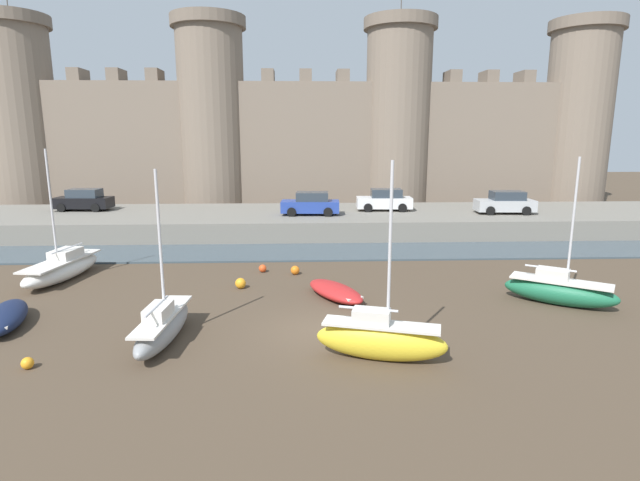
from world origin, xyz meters
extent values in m
plane|color=#4C3D2D|center=(0.00, 0.00, 0.00)|extent=(160.00, 160.00, 0.00)
cube|color=#3D4C56|center=(0.00, 12.40, 0.05)|extent=(80.00, 4.50, 0.10)
cube|color=slate|center=(0.00, 19.65, 0.71)|extent=(63.77, 10.00, 1.42)
cube|color=#7A6B5B|center=(0.00, 30.74, 5.86)|extent=(51.77, 2.80, 11.72)
cylinder|color=#7A6B5B|center=(-25.89, 30.74, 8.18)|extent=(5.96, 5.96, 16.36)
cylinder|color=#706254|center=(-25.89, 30.74, 16.86)|extent=(6.67, 6.67, 1.00)
cylinder|color=#7A6B5B|center=(-8.63, 30.74, 8.18)|extent=(5.96, 5.96, 16.36)
cylinder|color=#706254|center=(-8.63, 30.74, 16.86)|extent=(6.67, 6.67, 1.00)
cylinder|color=#7A6B5B|center=(8.63, 30.74, 8.18)|extent=(5.96, 5.96, 16.36)
cylinder|color=#706254|center=(8.63, 30.74, 16.86)|extent=(6.67, 6.67, 1.00)
cylinder|color=#4C4742|center=(8.63, 30.74, 18.86)|extent=(0.10, 0.10, 3.00)
cylinder|color=#7A6B5B|center=(25.89, 30.74, 8.18)|extent=(5.96, 5.96, 16.36)
cylinder|color=#706254|center=(25.89, 30.74, 16.86)|extent=(6.67, 6.67, 1.00)
cube|color=#746557|center=(-20.41, 30.74, 12.27)|extent=(1.10, 2.52, 1.10)
cube|color=#746557|center=(-17.01, 30.74, 12.27)|extent=(1.10, 2.52, 1.10)
cube|color=#746557|center=(-13.61, 30.74, 12.27)|extent=(1.10, 2.52, 1.10)
cube|color=#746557|center=(-3.40, 30.74, 12.27)|extent=(1.10, 2.52, 1.10)
cube|color=#746557|center=(0.00, 30.74, 12.27)|extent=(1.10, 2.52, 1.10)
cube|color=#746557|center=(3.40, 30.74, 12.27)|extent=(1.10, 2.52, 1.10)
cube|color=#746557|center=(13.61, 30.74, 12.27)|extent=(1.10, 2.52, 1.10)
cube|color=#746557|center=(17.01, 30.74, 12.27)|extent=(1.10, 2.52, 1.10)
cube|color=#746557|center=(20.41, 30.74, 12.27)|extent=(1.10, 2.52, 1.10)
ellipsoid|color=#141E3D|center=(-11.55, 0.93, 0.38)|extent=(2.37, 3.88, 0.76)
ellipsoid|color=navy|center=(-11.55, 0.93, 0.44)|extent=(1.90, 3.16, 0.42)
cube|color=beige|center=(-11.63, 1.19, 0.48)|extent=(1.12, 0.53, 0.06)
ellipsoid|color=gray|center=(-5.35, -0.74, 0.50)|extent=(1.34, 4.72, 0.99)
cube|color=silver|center=(-5.35, -0.74, 0.95)|extent=(1.15, 4.15, 0.08)
cube|color=silver|center=(-5.37, -1.09, 1.21)|extent=(0.76, 1.35, 0.44)
cylinder|color=silver|center=(-5.33, -0.51, 3.43)|extent=(0.10, 0.10, 4.88)
cylinder|color=silver|center=(-5.38, -1.21, 1.44)|extent=(0.22, 2.10, 0.08)
ellipsoid|color=red|center=(0.85, 3.73, 0.31)|extent=(2.97, 3.84, 0.62)
ellipsoid|color=#F23939|center=(0.85, 3.73, 0.37)|extent=(2.39, 3.12, 0.34)
cube|color=beige|center=(0.72, 3.96, 0.41)|extent=(1.12, 0.75, 0.06)
cube|color=beige|center=(1.55, 2.49, 0.39)|extent=(0.80, 0.61, 0.08)
ellipsoid|color=silver|center=(-12.32, 7.14, 0.50)|extent=(2.40, 5.73, 1.00)
cube|color=silver|center=(-12.32, 7.14, 0.96)|extent=(2.07, 5.03, 0.08)
cube|color=silver|center=(-12.25, 7.55, 1.22)|extent=(1.24, 1.69, 0.44)
cylinder|color=silver|center=(-12.36, 6.86, 3.67)|extent=(0.10, 0.10, 5.35)
cylinder|color=silver|center=(-12.23, 7.68, 1.45)|extent=(0.47, 2.48, 0.08)
ellipsoid|color=#1E6B47|center=(10.16, 2.51, 0.52)|extent=(4.32, 3.51, 1.05)
cube|color=silver|center=(10.16, 2.51, 1.01)|extent=(3.78, 3.06, 0.08)
cube|color=silver|center=(9.89, 2.70, 1.27)|extent=(1.47, 1.35, 0.44)
cylinder|color=silver|center=(10.34, 2.38, 3.59)|extent=(0.10, 0.10, 5.08)
cylinder|color=silver|center=(9.80, 2.76, 1.50)|extent=(1.68, 1.20, 0.08)
ellipsoid|color=yellow|center=(1.84, -2.41, 0.59)|extent=(4.23, 2.08, 1.19)
cube|color=silver|center=(1.84, -2.41, 1.15)|extent=(3.72, 1.81, 0.08)
cube|color=silver|center=(1.54, -2.32, 1.41)|extent=(1.29, 0.93, 0.44)
cylinder|color=silver|center=(2.03, -2.47, 3.71)|extent=(0.10, 0.10, 5.04)
cylinder|color=silver|center=(1.44, -2.29, 1.64)|extent=(1.80, 0.60, 0.08)
sphere|color=orange|center=(-0.92, 7.59, 0.23)|extent=(0.45, 0.45, 0.45)
sphere|color=orange|center=(-8.95, -2.62, 0.18)|extent=(0.37, 0.37, 0.37)
sphere|color=#E04C1E|center=(-2.60, 8.11, 0.20)|extent=(0.40, 0.40, 0.40)
sphere|color=orange|center=(-3.43, 5.31, 0.25)|extent=(0.49, 0.49, 0.49)
cube|color=#263F99|center=(0.10, 18.26, 2.02)|extent=(4.19, 1.92, 0.80)
cube|color=#2D3842|center=(0.25, 18.25, 2.72)|extent=(2.33, 1.62, 0.64)
cylinder|color=black|center=(-1.21, 17.48, 1.74)|extent=(0.65, 0.21, 0.64)
cylinder|color=black|center=(-1.12, 19.18, 1.74)|extent=(0.65, 0.21, 0.64)
cylinder|color=black|center=(1.32, 17.34, 1.74)|extent=(0.65, 0.21, 0.64)
cylinder|color=black|center=(1.42, 19.04, 1.74)|extent=(0.65, 0.21, 0.64)
cube|color=silver|center=(5.72, 20.14, 2.02)|extent=(4.19, 1.92, 0.80)
cube|color=#2D3842|center=(5.87, 20.14, 2.72)|extent=(2.33, 1.62, 0.64)
cylinder|color=black|center=(4.41, 19.36, 1.74)|extent=(0.65, 0.21, 0.64)
cylinder|color=black|center=(4.50, 21.06, 1.74)|extent=(0.65, 0.21, 0.64)
cylinder|color=black|center=(6.94, 19.23, 1.74)|extent=(0.65, 0.21, 0.64)
cylinder|color=black|center=(7.04, 20.92, 1.74)|extent=(0.65, 0.21, 0.64)
cube|color=black|center=(-16.96, 21.12, 2.02)|extent=(4.19, 1.92, 0.80)
cube|color=#2D3842|center=(-16.81, 21.12, 2.72)|extent=(2.33, 1.62, 0.64)
cylinder|color=black|center=(-18.27, 20.34, 1.74)|extent=(0.65, 0.21, 0.64)
cylinder|color=black|center=(-18.18, 22.04, 1.74)|extent=(0.65, 0.21, 0.64)
cylinder|color=black|center=(-15.74, 20.21, 1.74)|extent=(0.65, 0.21, 0.64)
cylinder|color=black|center=(-15.64, 21.90, 1.74)|extent=(0.65, 0.21, 0.64)
cube|color=#B2B5B7|center=(14.19, 18.26, 2.02)|extent=(4.19, 1.92, 0.80)
cube|color=#2D3842|center=(14.34, 18.25, 2.72)|extent=(2.33, 1.62, 0.64)
cylinder|color=black|center=(12.87, 17.48, 1.74)|extent=(0.65, 0.21, 0.64)
cylinder|color=black|center=(12.96, 19.18, 1.74)|extent=(0.65, 0.21, 0.64)
cylinder|color=black|center=(15.41, 17.34, 1.74)|extent=(0.65, 0.21, 0.64)
cylinder|color=black|center=(15.50, 19.04, 1.74)|extent=(0.65, 0.21, 0.64)
camera|label=1|loc=(-0.69, -16.97, 6.90)|focal=28.00mm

